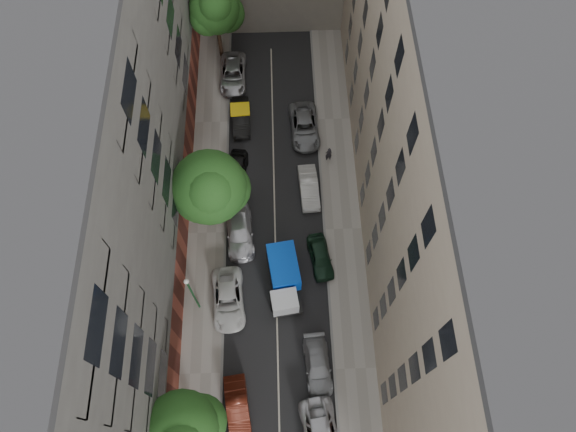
{
  "coord_description": "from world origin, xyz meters",
  "views": [
    {
      "loc": [
        0.5,
        -17.49,
        37.64
      ],
      "look_at": [
        1.0,
        -1.64,
        6.0
      ],
      "focal_mm": 32.0,
      "sensor_mm": 36.0,
      "label": 1
    }
  ],
  "objects_px": {
    "car_right_3": "(309,188)",
    "lamp_post": "(191,291)",
    "tarp_truck": "(284,278)",
    "tree_far": "(216,11)",
    "car_left_3": "(240,231)",
    "car_right_2": "(320,257)",
    "tree_mid": "(211,189)",
    "car_right_4": "(304,126)",
    "car_left_5": "(241,117)",
    "car_left_6": "(233,74)",
    "pedestrian": "(329,154)",
    "tree_near": "(183,431)",
    "car_left_1": "(238,407)",
    "car_right_1": "(318,365)",
    "car_left_4": "(236,171)",
    "car_left_2": "(228,299)"
  },
  "relations": [
    {
      "from": "car_right_1",
      "to": "car_left_4",
      "type": "bearing_deg",
      "value": 105.63
    },
    {
      "from": "tree_far",
      "to": "tarp_truck",
      "type": "bearing_deg",
      "value": -77.22
    },
    {
      "from": "car_left_3",
      "to": "tree_far",
      "type": "relative_size",
      "value": 0.64
    },
    {
      "from": "car_left_6",
      "to": "car_right_4",
      "type": "height_order",
      "value": "car_right_4"
    },
    {
      "from": "tree_far",
      "to": "car_left_5",
      "type": "bearing_deg",
      "value": -76.52
    },
    {
      "from": "car_right_2",
      "to": "car_right_4",
      "type": "relative_size",
      "value": 0.75
    },
    {
      "from": "car_left_6",
      "to": "car_right_2",
      "type": "distance_m",
      "value": 19.93
    },
    {
      "from": "car_left_6",
      "to": "car_right_2",
      "type": "bearing_deg",
      "value": -68.69
    },
    {
      "from": "car_right_1",
      "to": "car_left_2",
      "type": "bearing_deg",
      "value": 137.47
    },
    {
      "from": "car_left_6",
      "to": "tree_near",
      "type": "height_order",
      "value": "tree_near"
    },
    {
      "from": "car_right_1",
      "to": "pedestrian",
      "type": "xyz_separation_m",
      "value": [
        1.92,
        17.49,
        0.32
      ]
    },
    {
      "from": "car_right_3",
      "to": "tree_near",
      "type": "bearing_deg",
      "value": -118.06
    },
    {
      "from": "tarp_truck",
      "to": "car_left_3",
      "type": "xyz_separation_m",
      "value": [
        -3.4,
        4.25,
        -0.56
      ]
    },
    {
      "from": "car_right_3",
      "to": "tree_near",
      "type": "xyz_separation_m",
      "value": [
        -8.39,
        -18.75,
        4.88
      ]
    },
    {
      "from": "car_right_3",
      "to": "car_left_2",
      "type": "bearing_deg",
      "value": -128.58
    },
    {
      "from": "car_left_5",
      "to": "tree_mid",
      "type": "height_order",
      "value": "tree_mid"
    },
    {
      "from": "car_left_3",
      "to": "car_right_2",
      "type": "distance_m",
      "value": 6.73
    },
    {
      "from": "car_right_2",
      "to": "car_right_4",
      "type": "bearing_deg",
      "value": 83.72
    },
    {
      "from": "car_right_4",
      "to": "pedestrian",
      "type": "relative_size",
      "value": 3.25
    },
    {
      "from": "car_left_2",
      "to": "car_left_1",
      "type": "bearing_deg",
      "value": -88.46
    },
    {
      "from": "car_left_6",
      "to": "car_left_4",
      "type": "bearing_deg",
      "value": -87.07
    },
    {
      "from": "car_right_3",
      "to": "lamp_post",
      "type": "distance_m",
      "value": 13.41
    },
    {
      "from": "tree_mid",
      "to": "tree_far",
      "type": "xyz_separation_m",
      "value": [
        -0.18,
        17.85,
        0.23
      ]
    },
    {
      "from": "car_left_6",
      "to": "pedestrian",
      "type": "relative_size",
      "value": 3.24
    },
    {
      "from": "car_right_3",
      "to": "lamp_post",
      "type": "height_order",
      "value": "lamp_post"
    },
    {
      "from": "tarp_truck",
      "to": "car_left_4",
      "type": "distance_m",
      "value": 10.55
    },
    {
      "from": "car_left_2",
      "to": "car_right_4",
      "type": "height_order",
      "value": "car_right_4"
    },
    {
      "from": "tree_far",
      "to": "lamp_post",
      "type": "relative_size",
      "value": 1.38
    },
    {
      "from": "tarp_truck",
      "to": "tree_far",
      "type": "distance_m",
      "value": 24.27
    },
    {
      "from": "tarp_truck",
      "to": "lamp_post",
      "type": "bearing_deg",
      "value": -173.43
    },
    {
      "from": "car_right_4",
      "to": "tree_mid",
      "type": "distance_m",
      "value": 12.35
    },
    {
      "from": "car_left_1",
      "to": "tree_near",
      "type": "height_order",
      "value": "tree_near"
    },
    {
      "from": "tree_mid",
      "to": "tree_far",
      "type": "bearing_deg",
      "value": 90.57
    },
    {
      "from": "car_left_2",
      "to": "car_right_4",
      "type": "bearing_deg",
      "value": 63.22
    },
    {
      "from": "car_right_1",
      "to": "car_right_4",
      "type": "xyz_separation_m",
      "value": [
        0.0,
        20.6,
        0.09
      ]
    },
    {
      "from": "car_right_3",
      "to": "lamp_post",
      "type": "bearing_deg",
      "value": -135.73
    },
    {
      "from": "car_left_1",
      "to": "car_left_4",
      "type": "xyz_separation_m",
      "value": [
        -0.35,
        18.8,
        0.01
      ]
    },
    {
      "from": "tree_far",
      "to": "car_right_2",
      "type": "bearing_deg",
      "value": -69.16
    },
    {
      "from": "car_left_3",
      "to": "car_right_4",
      "type": "height_order",
      "value": "car_left_3"
    },
    {
      "from": "car_left_3",
      "to": "tree_near",
      "type": "bearing_deg",
      "value": -105.4
    },
    {
      "from": "car_left_1",
      "to": "tree_mid",
      "type": "xyz_separation_m",
      "value": [
        -1.7,
        14.4,
        4.67
      ]
    },
    {
      "from": "tree_far",
      "to": "pedestrian",
      "type": "height_order",
      "value": "tree_far"
    },
    {
      "from": "car_right_3",
      "to": "tree_far",
      "type": "relative_size",
      "value": 0.53
    },
    {
      "from": "tree_mid",
      "to": "lamp_post",
      "type": "relative_size",
      "value": 1.39
    },
    {
      "from": "car_left_2",
      "to": "car_right_3",
      "type": "xyz_separation_m",
      "value": [
        6.49,
        9.4,
        -0.01
      ]
    },
    {
      "from": "car_right_3",
      "to": "tree_far",
      "type": "height_order",
      "value": "tree_far"
    },
    {
      "from": "car_left_3",
      "to": "tree_near",
      "type": "relative_size",
      "value": 0.64
    },
    {
      "from": "car_right_3",
      "to": "tree_mid",
      "type": "xyz_separation_m",
      "value": [
        -7.4,
        -2.6,
        4.67
      ]
    },
    {
      "from": "car_left_6",
      "to": "tree_far",
      "type": "relative_size",
      "value": 0.65
    },
    {
      "from": "car_left_4",
      "to": "car_left_5",
      "type": "bearing_deg",
      "value": 93.52
    }
  ]
}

